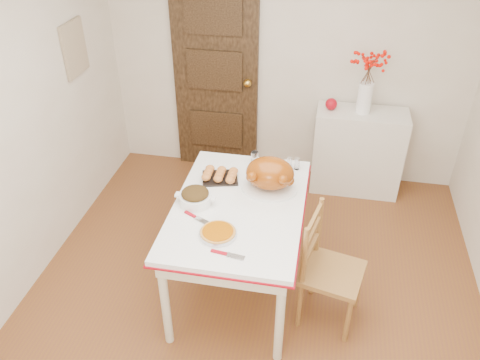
% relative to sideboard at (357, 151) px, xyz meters
% --- Properties ---
extents(floor, '(3.50, 4.00, 0.00)m').
position_rel_sideboard_xyz_m(floor, '(-0.76, -1.78, -0.43)').
color(floor, brown).
rests_on(floor, ground).
extents(wall_back, '(3.50, 0.00, 2.50)m').
position_rel_sideboard_xyz_m(wall_back, '(-0.76, 0.22, 0.82)').
color(wall_back, beige).
rests_on(wall_back, ground).
extents(door_back, '(0.85, 0.06, 2.06)m').
position_rel_sideboard_xyz_m(door_back, '(-1.46, 0.19, 0.60)').
color(door_back, black).
rests_on(door_back, ground).
extents(photo_board, '(0.03, 0.35, 0.45)m').
position_rel_sideboard_xyz_m(photo_board, '(-2.49, -0.58, 1.07)').
color(photo_board, tan).
rests_on(photo_board, ground).
extents(sideboard, '(0.85, 0.38, 0.85)m').
position_rel_sideboard_xyz_m(sideboard, '(0.00, 0.00, 0.00)').
color(sideboard, beige).
rests_on(sideboard, floor).
extents(kitchen_table, '(0.93, 1.36, 0.81)m').
position_rel_sideboard_xyz_m(kitchen_table, '(-0.89, -1.57, -0.02)').
color(kitchen_table, white).
rests_on(kitchen_table, floor).
extents(chair_oak, '(0.48, 0.48, 0.91)m').
position_rel_sideboard_xyz_m(chair_oak, '(-0.18, -1.74, 0.03)').
color(chair_oak, olive).
rests_on(chair_oak, floor).
extents(berry_vase, '(0.31, 0.31, 0.60)m').
position_rel_sideboard_xyz_m(berry_vase, '(-0.01, 0.00, 0.73)').
color(berry_vase, white).
rests_on(berry_vase, sideboard).
extents(apple, '(0.11, 0.11, 0.11)m').
position_rel_sideboard_xyz_m(apple, '(-0.30, 0.00, 0.48)').
color(apple, '#9B0512').
rests_on(apple, sideboard).
extents(turkey_platter, '(0.47, 0.40, 0.26)m').
position_rel_sideboard_xyz_m(turkey_platter, '(-0.70, -1.35, 0.52)').
color(turkey_platter, '#9E4405').
rests_on(turkey_platter, kitchen_table).
extents(pumpkin_pie, '(0.31, 0.31, 0.05)m').
position_rel_sideboard_xyz_m(pumpkin_pie, '(-0.96, -1.92, 0.41)').
color(pumpkin_pie, '#9D4A00').
rests_on(pumpkin_pie, kitchen_table).
extents(stuffing_dish, '(0.32, 0.26, 0.11)m').
position_rel_sideboard_xyz_m(stuffing_dish, '(-1.19, -1.61, 0.44)').
color(stuffing_dish, '#4E3611').
rests_on(stuffing_dish, kitchen_table).
extents(rolls_tray, '(0.31, 0.27, 0.07)m').
position_rel_sideboard_xyz_m(rolls_tray, '(-1.09, -1.28, 0.42)').
color(rolls_tray, '#C77438').
rests_on(rolls_tray, kitchen_table).
extents(pie_server, '(0.23, 0.09, 0.01)m').
position_rel_sideboard_xyz_m(pie_server, '(-0.86, -2.09, 0.39)').
color(pie_server, silver).
rests_on(pie_server, kitchen_table).
extents(carving_knife, '(0.26, 0.17, 0.01)m').
position_rel_sideboard_xyz_m(carving_knife, '(-1.12, -1.79, 0.39)').
color(carving_knife, silver).
rests_on(carving_knife, kitchen_table).
extents(drinking_glass, '(0.07, 0.07, 0.10)m').
position_rel_sideboard_xyz_m(drinking_glass, '(-0.87, -1.00, 0.43)').
color(drinking_glass, white).
rests_on(drinking_glass, kitchen_table).
extents(shaker_pair, '(0.10, 0.04, 0.10)m').
position_rel_sideboard_xyz_m(shaker_pair, '(-0.56, -1.03, 0.43)').
color(shaker_pair, white).
rests_on(shaker_pair, kitchen_table).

